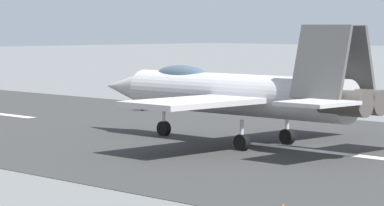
% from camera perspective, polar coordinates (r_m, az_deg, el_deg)
% --- Properties ---
extents(ground_plane, '(400.00, 400.00, 0.00)m').
position_cam_1_polar(ground_plane, '(43.55, 6.60, -2.78)').
color(ground_plane, slate).
extents(runway_strip, '(240.00, 26.00, 0.02)m').
position_cam_1_polar(runway_strip, '(43.54, 6.62, -2.77)').
color(runway_strip, '#313231').
rests_on(runway_strip, ground).
extents(fighter_jet, '(17.27, 13.77, 5.64)m').
position_cam_1_polar(fighter_jet, '(45.05, 2.57, 0.61)').
color(fighter_jet, '#B2B0B1').
rests_on(fighter_jet, ground).
extents(crew_person, '(0.33, 0.70, 1.66)m').
position_cam_1_polar(crew_person, '(63.00, -2.86, 0.27)').
color(crew_person, '#1E2338').
rests_on(crew_person, ground).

